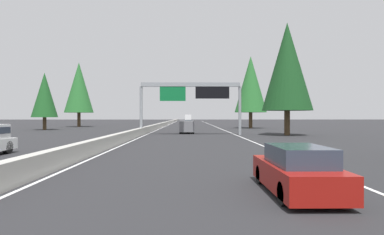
% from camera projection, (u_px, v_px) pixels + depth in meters
% --- Properties ---
extents(ground_plane, '(320.00, 320.00, 0.00)m').
position_uv_depth(ground_plane, '(159.00, 129.00, 61.24)').
color(ground_plane, '#262628').
extents(median_barrier, '(180.00, 0.56, 0.90)m').
position_uv_depth(median_barrier, '(165.00, 124.00, 81.23)').
color(median_barrier, '#ADAAA3').
rests_on(median_barrier, ground).
extents(shoulder_stripe_right, '(160.00, 0.16, 0.01)m').
position_uv_depth(shoulder_stripe_right, '(216.00, 127.00, 71.34)').
color(shoulder_stripe_right, silver).
rests_on(shoulder_stripe_right, ground).
extents(shoulder_stripe_median, '(160.00, 0.16, 0.01)m').
position_uv_depth(shoulder_stripe_median, '(164.00, 127.00, 71.24)').
color(shoulder_stripe_median, silver).
rests_on(shoulder_stripe_median, ground).
extents(sign_gantry_overhead, '(0.50, 12.68, 6.54)m').
position_uv_depth(sign_gantry_overhead, '(192.00, 93.00, 40.41)').
color(sign_gantry_overhead, gray).
rests_on(sign_gantry_overhead, ground).
extents(sedan_distant_b, '(4.40, 1.80, 1.47)m').
position_uv_depth(sedan_distant_b, '(297.00, 171.00, 9.93)').
color(sedan_distant_b, maroon).
rests_on(sedan_distant_b, ground).
extents(minivan_distant_a, '(5.00, 1.95, 1.69)m').
position_uv_depth(minivan_distant_a, '(187.00, 126.00, 44.77)').
color(minivan_distant_a, slate).
rests_on(minivan_distant_a, ground).
extents(sedan_far_right, '(4.40, 1.80, 1.47)m').
position_uv_depth(sedan_far_right, '(188.00, 123.00, 76.24)').
color(sedan_far_right, '#AD931E').
rests_on(sedan_far_right, ground).
extents(box_truck_mid_center, '(8.50, 2.40, 2.95)m').
position_uv_depth(box_truck_mid_center, '(188.00, 118.00, 130.55)').
color(box_truck_mid_center, white).
rests_on(box_truck_mid_center, ground).
extents(conifer_right_near, '(6.11, 6.11, 13.89)m').
position_uv_depth(conifer_right_near, '(287.00, 67.00, 39.91)').
color(conifer_right_near, '#4C3823').
rests_on(conifer_right_near, ground).
extents(conifer_right_mid, '(6.19, 6.19, 14.06)m').
position_uv_depth(conifer_right_mid, '(251.00, 84.00, 63.13)').
color(conifer_right_mid, '#4C3823').
rests_on(conifer_right_mid, ground).
extents(conifer_left_near, '(4.33, 4.33, 9.84)m').
position_uv_depth(conifer_left_near, '(45.00, 95.00, 55.68)').
color(conifer_left_near, '#4C3823').
rests_on(conifer_left_near, ground).
extents(conifer_left_mid, '(6.28, 6.28, 14.28)m').
position_uv_depth(conifer_left_mid, '(79.00, 88.00, 71.97)').
color(conifer_left_mid, '#4C3823').
rests_on(conifer_left_mid, ground).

